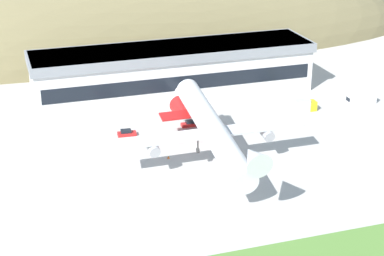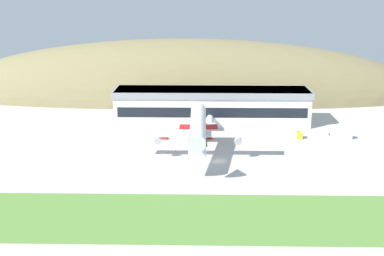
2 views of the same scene
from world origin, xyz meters
The scene contains 11 objects.
ground_plane centered at (0.00, 0.00, 0.00)m, with size 323.83×323.83×0.00m, color #B7B5AF.
grass_strip_foreground centered at (0.00, -41.46, 0.04)m, with size 291.45×27.93×0.08m, color #568438.
hill_backdrop centered at (-14.23, 98.77, 0.00)m, with size 235.36×57.69×56.31m, color olive.
terminal_building centered at (-1.57, 47.68, 7.67)m, with size 75.64×17.54×13.54m.
jetway_0 centered at (-2.34, 30.74, 3.99)m, with size 3.38×15.79×5.43m.
cargo_airplane centered at (-6.49, 2.53, 8.59)m, with size 41.06×48.27×12.71m.
service_car_0 centered at (-3.93, 25.53, 0.60)m, with size 4.17×1.89×1.45m.
service_car_1 centered at (-19.67, 24.60, 0.60)m, with size 4.46×2.22×1.46m.
fuel_truck centered at (26.81, 26.20, 1.48)m, with size 6.07×2.43×3.14m.
box_truck centered at (43.60, 26.27, 1.40)m, with size 7.88×2.50×2.96m.
traffic_cone_0 centered at (-13.72, 9.83, 0.28)m, with size 0.52×0.52×0.58m.
Camera 2 is at (-4.72, -155.86, 51.64)m, focal length 50.00 mm.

